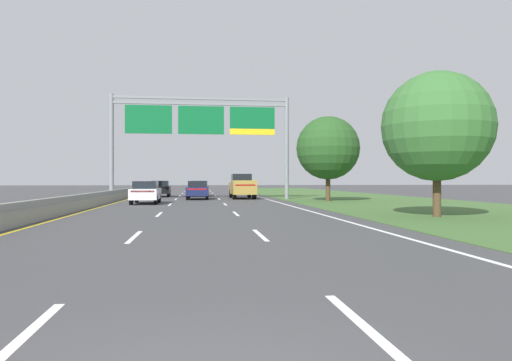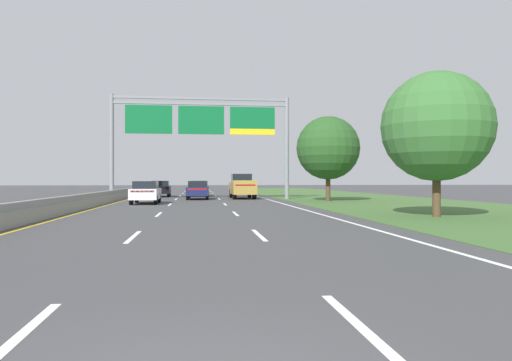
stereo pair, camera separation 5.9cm
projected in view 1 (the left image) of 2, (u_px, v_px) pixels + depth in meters
ground_plane at (198, 200)px, 38.26m from camera, size 220.00×220.00×0.00m
lane_striping at (198, 200)px, 37.81m from camera, size 11.96×106.00×0.01m
grass_verge_right at (363, 199)px, 39.99m from camera, size 14.00×110.00×0.02m
median_barrier_concrete at (114, 196)px, 37.44m from camera, size 0.60×110.00×0.85m
overhead_sign_gantry at (201, 125)px, 39.68m from camera, size 15.06×0.42×8.76m
pickup_truck_gold at (242, 186)px, 41.93m from camera, size 2.03×5.41×2.20m
car_grey_centre_lane_sedan at (200, 188)px, 48.54m from camera, size 1.88×4.42×1.57m
car_white_left_lane_sedan at (146, 192)px, 32.87m from camera, size 1.83×4.40×1.57m
car_black_left_lane_sedan at (161, 188)px, 46.45m from camera, size 1.89×4.43×1.57m
car_navy_centre_lane_sedan at (198, 190)px, 40.39m from camera, size 1.94×4.45×1.57m
roadside_tree_near at (437, 127)px, 20.91m from camera, size 4.87×4.87×6.47m
roadside_tree_mid at (328, 148)px, 36.59m from camera, size 4.92×4.92×6.60m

